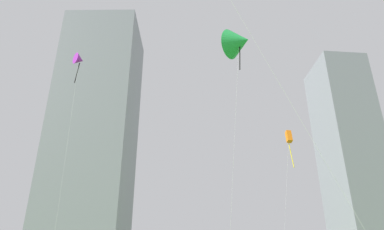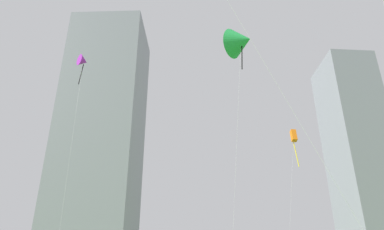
{
  "view_description": "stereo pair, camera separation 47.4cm",
  "coord_description": "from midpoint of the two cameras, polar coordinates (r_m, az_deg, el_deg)",
  "views": [
    {
      "loc": [
        -4.5,
        -14.1,
        1.9
      ],
      "look_at": [
        -2.46,
        6.22,
        11.88
      ],
      "focal_mm": 35.0,
      "sensor_mm": 36.0,
      "label": 1
    },
    {
      "loc": [
        -4.03,
        -14.14,
        1.9
      ],
      "look_at": [
        -2.46,
        6.22,
        11.88
      ],
      "focal_mm": 35.0,
      "sensor_mm": 36.0,
      "label": 2
    }
  ],
  "objects": [
    {
      "name": "kite_flying_0",
      "position": [
        35.92,
        7.84,
        11.07
      ],
      "size": [
        3.81,
        3.83,
        25.03
      ],
      "color": "silver",
      "rests_on": "ground"
    },
    {
      "name": "kite_flying_2",
      "position": [
        46.06,
        -15.99,
        7.85
      ],
      "size": [
        2.33,
        5.51,
        27.57
      ],
      "color": "silver",
      "rests_on": "ground"
    },
    {
      "name": "kite_flying_4",
      "position": [
        48.91,
        15.52,
        -3.24
      ],
      "size": [
        3.63,
        0.96,
        21.1
      ],
      "color": "silver",
      "rests_on": "ground"
    },
    {
      "name": "distant_highrise_0",
      "position": [
        128.41,
        -13.69,
        -4.69
      ],
      "size": [
        27.66,
        27.46,
        94.12
      ],
      "primitive_type": "cube",
      "rotation": [
        0.0,
        0.0,
        -0.11
      ],
      "color": "gray",
      "rests_on": "ground"
    },
    {
      "name": "distant_highrise_1",
      "position": [
        133.16,
        24.58,
        -7.35
      ],
      "size": [
        15.87,
        19.38,
        78.67
      ],
      "primitive_type": "cube",
      "rotation": [
        0.0,
        0.0,
        -0.01
      ],
      "color": "gray",
      "rests_on": "ground"
    }
  ]
}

